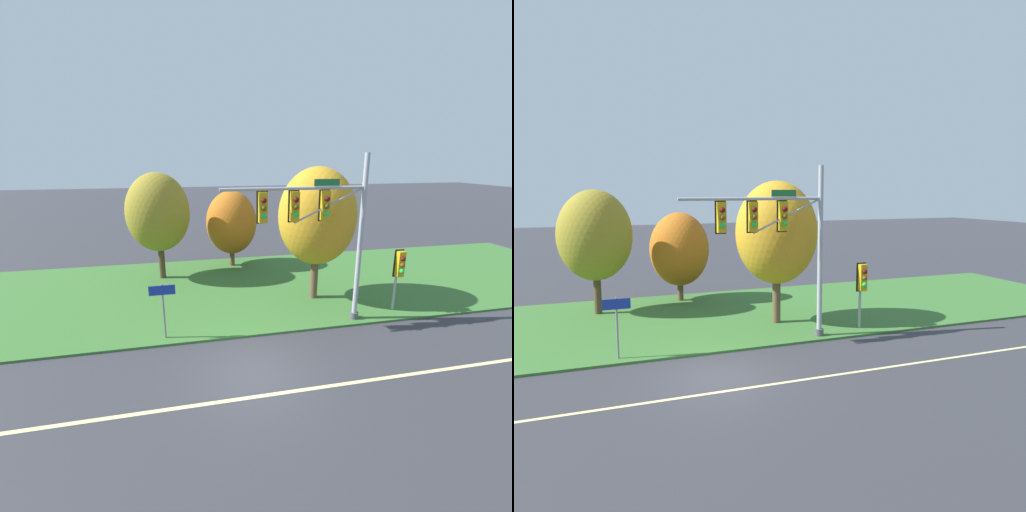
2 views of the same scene
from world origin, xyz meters
TOP-DOWN VIEW (x-y plane):
  - ground_plane at (0.00, 0.00)m, footprint 160.00×160.00m
  - lane_stripe at (0.00, -1.20)m, footprint 36.00×0.16m
  - grass_verge at (0.00, 8.25)m, footprint 48.00×11.50m
  - traffic_signal_mast at (3.52, 3.07)m, footprint 6.31×0.49m
  - pedestrian_signal_near_kerb at (7.71, 3.39)m, footprint 0.46×0.55m
  - route_sign_post at (-3.14, 3.06)m, footprint 1.04×0.08m
  - tree_nearest_road at (-3.58, 10.73)m, footprint 3.73×3.73m
  - tree_left_of_mast at (1.02, 12.34)m, footprint 3.38×3.38m
  - tree_behind_signpost at (4.44, 5.81)m, footprint 3.91×3.91m

SIDE VIEW (x-z plane):
  - ground_plane at x=0.00m, z-range 0.00..0.00m
  - lane_stripe at x=0.00m, z-range 0.00..0.01m
  - grass_verge at x=0.00m, z-range 0.00..0.10m
  - route_sign_post at x=-3.14m, z-range 0.52..2.89m
  - pedestrian_signal_near_kerb at x=7.71m, z-range 0.78..3.85m
  - tree_left_of_mast at x=1.02m, z-range 0.54..5.65m
  - tree_nearest_road at x=-3.58m, z-range 0.96..7.37m
  - tree_behind_signpost at x=4.44m, z-range 1.04..7.86m
  - traffic_signal_mast at x=3.52m, z-range 1.02..8.43m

